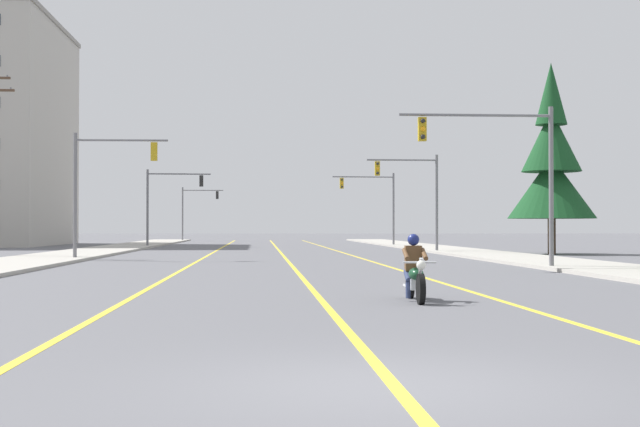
% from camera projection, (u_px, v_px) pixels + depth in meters
% --- Properties ---
extents(ground_plane, '(400.00, 400.00, 0.00)m').
position_uv_depth(ground_plane, '(380.00, 386.00, 8.66)').
color(ground_plane, '#5B5B60').
extents(lane_stripe_center, '(0.16, 100.00, 0.01)m').
position_uv_depth(lane_stripe_center, '(281.00, 253.00, 53.55)').
color(lane_stripe_center, yellow).
rests_on(lane_stripe_center, ground).
extents(lane_stripe_left, '(0.16, 100.00, 0.01)m').
position_uv_depth(lane_stripe_left, '(213.00, 253.00, 53.25)').
color(lane_stripe_left, yellow).
rests_on(lane_stripe_left, ground).
extents(lane_stripe_right, '(0.16, 100.00, 0.01)m').
position_uv_depth(lane_stripe_right, '(343.00, 253.00, 53.83)').
color(lane_stripe_right, yellow).
rests_on(lane_stripe_right, ground).
extents(sidewalk_kerb_right, '(4.40, 110.00, 0.14)m').
position_uv_depth(sidewalk_kerb_right, '(482.00, 254.00, 49.38)').
color(sidewalk_kerb_right, '#ADA89E').
rests_on(sidewalk_kerb_right, ground).
extents(sidewalk_kerb_left, '(4.40, 110.00, 0.14)m').
position_uv_depth(sidewalk_kerb_left, '(72.00, 255.00, 47.73)').
color(sidewalk_kerb_left, '#ADA89E').
rests_on(sidewalk_kerb_left, ground).
extents(motorcycle_with_rider, '(0.70, 2.19, 1.46)m').
position_uv_depth(motorcycle_with_rider, '(415.00, 274.00, 18.60)').
color(motorcycle_with_rider, black).
rests_on(motorcycle_with_rider, ground).
extents(traffic_signal_near_right, '(5.93, 0.37, 6.20)m').
position_uv_depth(traffic_signal_near_right, '(506.00, 160.00, 32.47)').
color(traffic_signal_near_right, slate).
rests_on(traffic_signal_near_right, ground).
extents(traffic_signal_near_left, '(4.57, 0.37, 6.20)m').
position_uv_depth(traffic_signal_near_left, '(102.00, 176.00, 41.71)').
color(traffic_signal_near_left, slate).
rests_on(traffic_signal_near_left, ground).
extents(traffic_signal_mid_right, '(4.56, 0.39, 6.20)m').
position_uv_depth(traffic_signal_mid_right, '(417.00, 188.00, 54.12)').
color(traffic_signal_mid_right, slate).
rests_on(traffic_signal_mid_right, ground).
extents(traffic_signal_mid_left, '(5.08, 0.40, 6.20)m').
position_uv_depth(traffic_signal_mid_left, '(166.00, 196.00, 68.17)').
color(traffic_signal_mid_left, slate).
rests_on(traffic_signal_mid_left, ground).
extents(traffic_signal_far_right, '(5.32, 0.61, 6.20)m').
position_uv_depth(traffic_signal_far_right, '(376.00, 197.00, 72.42)').
color(traffic_signal_far_right, slate).
rests_on(traffic_signal_far_right, ground).
extents(traffic_signal_far_left, '(4.76, 0.37, 6.20)m').
position_uv_depth(traffic_signal_far_left, '(194.00, 206.00, 98.63)').
color(traffic_signal_far_left, slate).
rests_on(traffic_signal_far_left, ground).
extents(conifer_tree_right_verge_far, '(5.18, 5.18, 11.41)m').
position_uv_depth(conifer_tree_right_verge_far, '(551.00, 166.00, 50.83)').
color(conifer_tree_right_verge_far, '#4C3828').
rests_on(conifer_tree_right_verge_far, ground).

